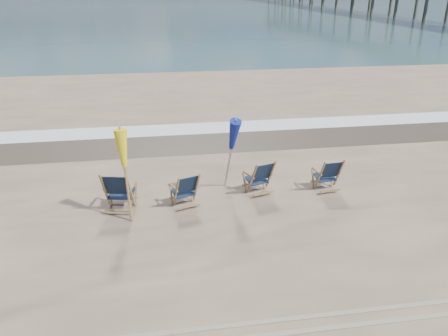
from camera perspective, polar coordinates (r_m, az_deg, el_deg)
The scene contains 9 objects.
ocean at distance 135.73m, azimuth -8.78°, elevation 20.56°, with size 400.00×400.00×0.00m, color #3E6467.
surf_foam at distance 16.80m, azimuth -3.22°, elevation 5.21°, with size 200.00×1.40×0.01m, color silver.
wet_sand_strip at distance 15.38m, azimuth -2.65°, elevation 3.53°, with size 200.00×2.60×0.00m, color #42362A.
beach_chair_0 at distance 10.58m, azimuth -12.11°, elevation -3.13°, with size 0.71×0.79×1.10m, color #111E33, non-canonical shape.
beach_chair_1 at distance 10.75m, azimuth -3.58°, elevation -2.66°, with size 0.61×0.68×0.95m, color #111E33, non-canonical shape.
beach_chair_2 at distance 11.43m, azimuth 6.13°, elevation -1.02°, with size 0.63×0.71×0.99m, color #111E33, non-canonical shape.
beach_chair_3 at distance 11.87m, azimuth 14.78°, elevation -0.80°, with size 0.62×0.70×0.97m, color #111E33, non-canonical shape.
umbrella_yellow at distance 9.86m, azimuth -12.93°, elevation 1.79°, with size 0.30×0.30×2.18m.
umbrella_blue at distance 11.04m, azimuth 0.75°, elevation 4.78°, with size 0.30×0.30×2.19m.
Camera 1 is at (-1.53, -7.63, 5.11)m, focal length 35.00 mm.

